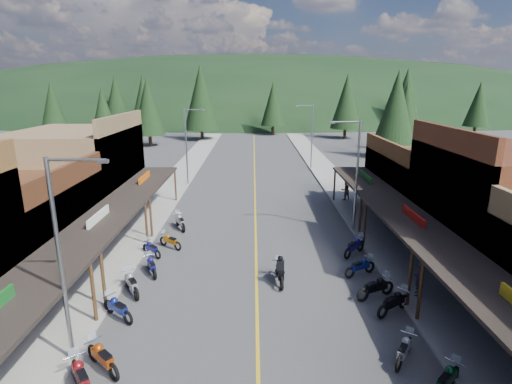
{
  "coord_description": "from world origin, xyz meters",
  "views": [
    {
      "loc": [
        -0.17,
        -19.19,
        10.33
      ],
      "look_at": [
        0.03,
        8.0,
        3.0
      ],
      "focal_mm": 28.0,
      "sensor_mm": 36.0,
      "label": 1
    }
  ],
  "objects_px": {
    "bike_east_4": "(447,379)",
    "streetlight_2": "(355,172)",
    "pine_8": "(103,116)",
    "bike_west_10": "(170,240)",
    "pine_3": "(273,104)",
    "bike_west_9": "(152,248)",
    "shop_east_3": "(429,187)",
    "pedestrian_east_a": "(419,277)",
    "pine_11": "(396,108)",
    "bike_east_9": "(355,246)",
    "pine_0": "(53,105)",
    "pine_6": "(478,104)",
    "streetlight_3": "(311,134)",
    "bike_east_6": "(394,301)",
    "bike_west_7": "(131,282)",
    "bike_east_7": "(376,287)",
    "pine_7": "(116,98)",
    "bike_west_5": "(102,356)",
    "pedestrian_east_b": "(345,190)",
    "bike_east_5": "(404,349)",
    "shop_east_2": "(505,212)",
    "streetlight_0": "(63,255)",
    "pine_4": "(347,101)",
    "bike_east_8": "(360,266)",
    "rider_on_bike": "(280,271)",
    "streetlight_1": "(188,143)",
    "pine_9": "(405,110)",
    "pine_1": "(144,99)",
    "pine_5": "(406,96)",
    "shop_west_2": "(9,230)",
    "shop_west_3": "(79,175)",
    "bike_west_4": "(81,376)",
    "bike_west_8": "(151,265)",
    "bike_west_6": "(118,307)",
    "pine_10": "(148,106)",
    "pine_2": "(201,98)",
    "bike_west_11": "(180,221)"
  },
  "relations": [
    {
      "from": "bike_west_5",
      "to": "bike_west_7",
      "type": "bearing_deg",
      "value": 48.55
    },
    {
      "from": "pine_10",
      "to": "bike_east_8",
      "type": "xyz_separation_m",
      "value": [
        23.79,
        -48.88,
        -6.2
      ]
    },
    {
      "from": "pine_3",
      "to": "bike_east_7",
      "type": "bearing_deg",
      "value": -88.37
    },
    {
      "from": "bike_west_5",
      "to": "pedestrian_east_b",
      "type": "bearing_deg",
      "value": 10.48
    },
    {
      "from": "pine_2",
      "to": "pine_10",
      "type": "relative_size",
      "value": 1.21
    },
    {
      "from": "shop_west_3",
      "to": "bike_west_4",
      "type": "distance_m",
      "value": 20.54
    },
    {
      "from": "pine_8",
      "to": "bike_west_10",
      "type": "bearing_deg",
      "value": -64.82
    },
    {
      "from": "rider_on_bike",
      "to": "pedestrian_east_a",
      "type": "relative_size",
      "value": 1.18
    },
    {
      "from": "pine_7",
      "to": "pine_9",
      "type": "height_order",
      "value": "pine_7"
    },
    {
      "from": "pine_8",
      "to": "bike_east_8",
      "type": "distance_m",
      "value": 48.09
    },
    {
      "from": "streetlight_3",
      "to": "bike_west_6",
      "type": "bearing_deg",
      "value": -111.86
    },
    {
      "from": "pine_11",
      "to": "bike_west_11",
      "type": "relative_size",
      "value": 5.66
    },
    {
      "from": "pine_4",
      "to": "bike_east_8",
      "type": "relative_size",
      "value": 6.12
    },
    {
      "from": "bike_west_7",
      "to": "streetlight_1",
      "type": "bearing_deg",
      "value": 59.29
    },
    {
      "from": "streetlight_2",
      "to": "streetlight_3",
      "type": "xyz_separation_m",
      "value": [
        0.0,
        22.0,
        0.0
      ]
    },
    {
      "from": "pine_10",
      "to": "bike_west_10",
      "type": "bearing_deg",
      "value": -74.54
    },
    {
      "from": "shop_east_3",
      "to": "bike_east_5",
      "type": "relative_size",
      "value": 5.59
    },
    {
      "from": "pine_6",
      "to": "bike_east_9",
      "type": "height_order",
      "value": "pine_6"
    },
    {
      "from": "streetlight_3",
      "to": "rider_on_bike",
      "type": "bearing_deg",
      "value": -100.85
    },
    {
      "from": "bike_west_9",
      "to": "pedestrian_east_a",
      "type": "xyz_separation_m",
      "value": [
        14.55,
        -5.13,
        0.57
      ]
    },
    {
      "from": "bike_east_6",
      "to": "pine_11",
      "type": "bearing_deg",
      "value": 127.63
    },
    {
      "from": "bike_west_4",
      "to": "bike_west_5",
      "type": "distance_m",
      "value": 1.1
    },
    {
      "from": "bike_east_4",
      "to": "streetlight_2",
      "type": "bearing_deg",
      "value": 134.95
    },
    {
      "from": "pine_0",
      "to": "pine_6",
      "type": "height_order",
      "value": "same"
    },
    {
      "from": "streetlight_0",
      "to": "bike_west_10",
      "type": "height_order",
      "value": "streetlight_0"
    },
    {
      "from": "pine_11",
      "to": "bike_east_9",
      "type": "xyz_separation_m",
      "value": [
        -13.85,
        -34.11,
        -6.55
      ]
    },
    {
      "from": "streetlight_2",
      "to": "pine_1",
      "type": "xyz_separation_m",
      "value": [
        -30.95,
        62.0,
        2.78
      ]
    },
    {
      "from": "bike_west_8",
      "to": "pedestrian_east_b",
      "type": "xyz_separation_m",
      "value": [
        14.12,
        14.51,
        0.5
      ]
    },
    {
      "from": "shop_east_3",
      "to": "bike_west_5",
      "type": "relative_size",
      "value": 5.04
    },
    {
      "from": "streetlight_3",
      "to": "pine_1",
      "type": "bearing_deg",
      "value": 127.73
    },
    {
      "from": "pine_4",
      "to": "bike_east_5",
      "type": "bearing_deg",
      "value": -100.62
    },
    {
      "from": "shop_east_3",
      "to": "pedestrian_east_a",
      "type": "height_order",
      "value": "shop_east_3"
    },
    {
      "from": "pine_7",
      "to": "bike_east_7",
      "type": "bearing_deg",
      "value": -63.88
    },
    {
      "from": "bike_east_5",
      "to": "bike_east_8",
      "type": "xyz_separation_m",
      "value": [
        0.17,
        7.18,
        0.03
      ]
    },
    {
      "from": "bike_east_6",
      "to": "bike_west_7",
      "type": "bearing_deg",
      "value": -132.35
    },
    {
      "from": "shop_east_2",
      "to": "streetlight_0",
      "type": "xyz_separation_m",
      "value": [
        -20.74,
        -7.7,
        0.94
      ]
    },
    {
      "from": "pine_9",
      "to": "bike_east_5",
      "type": "xyz_separation_m",
      "value": [
        -18.39,
        -51.06,
        -5.82
      ]
    },
    {
      "from": "pine_6",
      "to": "bike_west_5",
      "type": "xyz_separation_m",
      "value": [
        -51.76,
        -70.5,
        -5.87
      ]
    },
    {
      "from": "pine_3",
      "to": "pine_4",
      "type": "relative_size",
      "value": 0.88
    },
    {
      "from": "shop_east_2",
      "to": "streetlight_2",
      "type": "height_order",
      "value": "shop_east_2"
    },
    {
      "from": "pine_5",
      "to": "bike_east_9",
      "type": "bearing_deg",
      "value": -112.24
    },
    {
      "from": "pine_3",
      "to": "bike_west_9",
      "type": "height_order",
      "value": "pine_3"
    },
    {
      "from": "bike_east_9",
      "to": "pine_5",
      "type": "bearing_deg",
      "value": 111.14
    },
    {
      "from": "streetlight_2",
      "to": "bike_west_6",
      "type": "distance_m",
      "value": 17.72
    },
    {
      "from": "pine_4",
      "to": "rider_on_bike",
      "type": "xyz_separation_m",
      "value": [
        -16.75,
        -59.73,
        -6.56
      ]
    },
    {
      "from": "streetlight_3",
      "to": "pine_11",
      "type": "bearing_deg",
      "value": 31.51
    },
    {
      "from": "streetlight_1",
      "to": "pine_7",
      "type": "xyz_separation_m",
      "value": [
        -25.05,
        54.0,
        2.78
      ]
    },
    {
      "from": "bike_east_5",
      "to": "bike_east_7",
      "type": "bearing_deg",
      "value": 121.27
    },
    {
      "from": "streetlight_0",
      "to": "pine_3",
      "type": "height_order",
      "value": "pine_3"
    },
    {
      "from": "shop_west_2",
      "to": "bike_west_7",
      "type": "relative_size",
      "value": 4.94
    }
  ]
}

